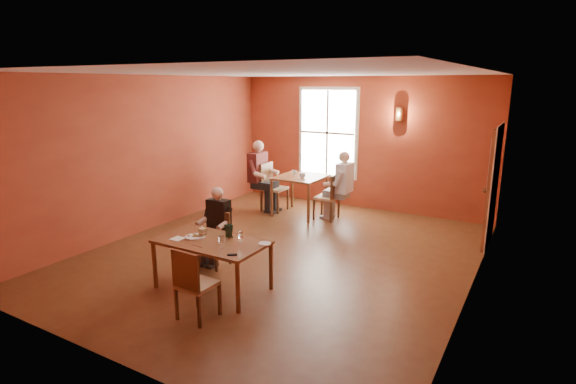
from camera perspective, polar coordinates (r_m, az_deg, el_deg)
The scene contains 29 objects.
ground at distance 7.75m, azimuth -0.75°, elevation -7.87°, with size 6.00×7.00×0.01m, color brown.
wall_back at distance 10.46m, azimuth 9.14°, elevation 6.12°, with size 6.00×0.04×3.00m, color brown.
wall_front at distance 4.76m, azimuth -22.93°, elevation -3.88°, with size 6.00×0.04×3.00m, color brown.
wall_left at distance 9.22m, azimuth -17.08°, elevation 4.68°, with size 0.04×7.00×3.00m, color brown.
wall_right at distance 6.37m, azimuth 23.07°, elevation 0.36°, with size 0.04×7.00×3.00m, color brown.
ceiling at distance 7.21m, azimuth -0.82°, elevation 14.90°, with size 6.00×7.00×0.04m, color white.
window at distance 10.70m, azimuth 5.05°, elevation 7.49°, with size 1.36×0.10×1.96m, color white.
door at distance 8.71m, azimuth 24.39°, elevation 0.54°, with size 0.12×1.04×2.10m, color maroon.
wall_sconce at distance 10.01m, azimuth 13.96°, elevation 9.59°, with size 0.16×0.16×0.28m, color brown.
main_table at distance 6.49m, azimuth -9.56°, elevation -9.08°, with size 1.53×0.86×0.72m, color brown, non-canonical shape.
chair_diner_main at distance 7.22m, azimuth -9.39°, elevation -6.04°, with size 0.38×0.38×0.86m, color brown, non-canonical shape.
diner_main at distance 7.15m, azimuth -9.59°, elevation -4.87°, with size 0.48×0.48×1.19m, color black, non-canonical shape.
chair_empty at distance 5.72m, azimuth -11.45°, elevation -11.23°, with size 0.41×0.41×0.93m, color #492A11, non-canonical shape.
plate_food at distance 6.52m, azimuth -11.75°, elevation -5.52°, with size 0.28×0.28×0.04m, color white.
sandwich at distance 6.51m, azimuth -10.79°, elevation -5.15°, with size 0.09×0.08×0.11m, color tan.
goblet_a at distance 6.15m, azimuth -6.06°, elevation -5.75°, with size 0.07×0.07×0.18m, color white, non-canonical shape.
goblet_c at distance 6.00m, azimuth -8.48°, elevation -6.27°, with size 0.08×0.08×0.19m, color white, non-canonical shape.
menu_stand at distance 6.42m, azimuth -7.52°, elevation -4.91°, with size 0.11×0.06×0.19m, color black.
knife at distance 6.18m, azimuth -11.50°, elevation -6.73°, with size 0.20×0.02×0.00m, color silver.
napkin at distance 6.52m, azimuth -13.83°, elevation -5.76°, with size 0.17×0.17×0.01m, color white.
side_plate at distance 6.14m, azimuth -2.98°, elevation -6.56°, with size 0.17×0.17×0.01m, color white.
sunglasses at distance 5.79m, azimuth -7.10°, elevation -7.91°, with size 0.12×0.04×0.02m, color black.
second_table at distance 9.89m, azimuth 1.51°, elevation -0.47°, with size 0.97×0.97×0.86m, color brown, non-canonical shape.
chair_diner_white at distance 9.59m, azimuth 4.92°, elevation -0.55°, with size 0.44×0.44×0.99m, color #452B17, non-canonical shape.
diner_white at distance 9.52m, azimuth 5.11°, elevation 0.68°, with size 0.57×0.57×1.43m, color silver, non-canonical shape.
chair_diner_maroon at distance 10.18m, azimuth -1.70°, elevation 0.60°, with size 0.48×0.48×1.09m, color #552C18, non-canonical shape.
diner_maroon at distance 10.14m, azimuth -1.86°, elevation 1.87°, with size 0.62×0.62×1.54m, color #581C22, non-canonical shape.
cup_a at distance 9.64m, azimuth 1.86°, elevation 2.10°, with size 0.13×0.13×0.10m, color white.
cup_b at distance 9.94m, azimuth 0.80°, elevation 2.47°, with size 0.11×0.11×0.11m, color white.
Camera 1 is at (3.69, -6.19, 2.85)m, focal length 28.00 mm.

